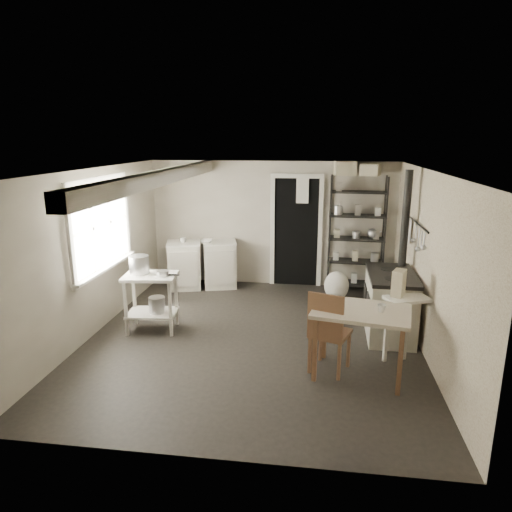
# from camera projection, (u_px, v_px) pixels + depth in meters

# --- Properties ---
(floor) EXTENTS (5.00, 5.00, 0.00)m
(floor) POSITION_uv_depth(u_px,v_px,m) (253.00, 338.00, 6.35)
(floor) COLOR black
(floor) RESTS_ON ground
(ceiling) EXTENTS (5.00, 5.00, 0.00)m
(ceiling) POSITION_uv_depth(u_px,v_px,m) (253.00, 170.00, 5.77)
(ceiling) COLOR silver
(ceiling) RESTS_ON wall_back
(wall_back) EXTENTS (4.50, 0.02, 2.30)m
(wall_back) POSITION_uv_depth(u_px,v_px,m) (272.00, 224.00, 8.46)
(wall_back) COLOR #B1A897
(wall_back) RESTS_ON ground
(wall_front) EXTENTS (4.50, 0.02, 2.30)m
(wall_front) POSITION_uv_depth(u_px,v_px,m) (209.00, 336.00, 3.66)
(wall_front) COLOR #B1A897
(wall_front) RESTS_ON ground
(wall_left) EXTENTS (0.02, 5.00, 2.30)m
(wall_left) POSITION_uv_depth(u_px,v_px,m) (93.00, 252.00, 6.36)
(wall_left) COLOR #B1A897
(wall_left) RESTS_ON ground
(wall_right) EXTENTS (0.02, 5.00, 2.30)m
(wall_right) POSITION_uv_depth(u_px,v_px,m) (429.00, 264.00, 5.77)
(wall_right) COLOR #B1A897
(wall_right) RESTS_ON ground
(window) EXTENTS (0.12, 1.76, 1.28)m
(window) POSITION_uv_depth(u_px,v_px,m) (100.00, 225.00, 6.46)
(window) COLOR silver
(window) RESTS_ON wall_left
(doorway) EXTENTS (0.96, 0.10, 2.08)m
(doorway) POSITION_uv_depth(u_px,v_px,m) (296.00, 233.00, 8.41)
(doorway) COLOR silver
(doorway) RESTS_ON ground
(ceiling_beam) EXTENTS (0.18, 5.00, 0.18)m
(ceiling_beam) POSITION_uv_depth(u_px,v_px,m) (162.00, 177.00, 5.95)
(ceiling_beam) COLOR silver
(ceiling_beam) RESTS_ON ceiling
(wallpaper_panel) EXTENTS (0.01, 5.00, 2.30)m
(wallpaper_panel) POSITION_uv_depth(u_px,v_px,m) (428.00, 264.00, 5.77)
(wallpaper_panel) COLOR beige
(wallpaper_panel) RESTS_ON wall_right
(utensil_rail) EXTENTS (0.06, 1.20, 0.44)m
(utensil_rail) POSITION_uv_depth(u_px,v_px,m) (417.00, 224.00, 6.25)
(utensil_rail) COLOR silver
(utensil_rail) RESTS_ON wall_right
(prep_table) EXTENTS (0.78, 0.59, 0.83)m
(prep_table) POSITION_uv_depth(u_px,v_px,m) (152.00, 304.00, 6.52)
(prep_table) COLOR silver
(prep_table) RESTS_ON ground
(stockpot) EXTENTS (0.35, 0.35, 0.30)m
(stockpot) POSITION_uv_depth(u_px,v_px,m) (139.00, 266.00, 6.45)
(stockpot) COLOR silver
(stockpot) RESTS_ON prep_table
(saucepan) EXTENTS (0.19, 0.19, 0.10)m
(saucepan) POSITION_uv_depth(u_px,v_px,m) (163.00, 274.00, 6.37)
(saucepan) COLOR silver
(saucepan) RESTS_ON prep_table
(bucket) EXTENTS (0.24, 0.24, 0.25)m
(bucket) POSITION_uv_depth(u_px,v_px,m) (157.00, 305.00, 6.50)
(bucket) COLOR silver
(bucket) RESTS_ON prep_table
(base_cabinets) EXTENTS (1.41, 0.88, 0.86)m
(base_cabinets) POSITION_uv_depth(u_px,v_px,m) (202.00, 263.00, 8.42)
(base_cabinets) COLOR beige
(base_cabinets) RESTS_ON ground
(mixing_bowl) EXTENTS (0.32, 0.32, 0.07)m
(mixing_bowl) POSITION_uv_depth(u_px,v_px,m) (206.00, 238.00, 8.21)
(mixing_bowl) COLOR silver
(mixing_bowl) RESTS_ON base_cabinets
(counter_cup) EXTENTS (0.15, 0.15, 0.09)m
(counter_cup) POSITION_uv_depth(u_px,v_px,m) (183.00, 237.00, 8.25)
(counter_cup) COLOR silver
(counter_cup) RESTS_ON base_cabinets
(shelf_rack) EXTENTS (1.00, 0.42, 2.07)m
(shelf_rack) POSITION_uv_depth(u_px,v_px,m) (356.00, 239.00, 8.11)
(shelf_rack) COLOR black
(shelf_rack) RESTS_ON ground
(shelf_jar) EXTENTS (0.12, 0.12, 0.21)m
(shelf_jar) POSITION_uv_depth(u_px,v_px,m) (339.00, 215.00, 8.07)
(shelf_jar) COLOR silver
(shelf_jar) RESTS_ON shelf_rack
(storage_box_a) EXTENTS (0.39, 0.35, 0.24)m
(storage_box_a) POSITION_uv_depth(u_px,v_px,m) (344.00, 179.00, 7.90)
(storage_box_a) COLOR beige
(storage_box_a) RESTS_ON shelf_rack
(storage_box_b) EXTENTS (0.38, 0.37, 0.20)m
(storage_box_b) POSITION_uv_depth(u_px,v_px,m) (370.00, 181.00, 7.80)
(storage_box_b) COLOR beige
(storage_box_b) RESTS_ON shelf_rack
(stove) EXTENTS (0.65, 1.15, 0.89)m
(stove) POSITION_uv_depth(u_px,v_px,m) (390.00, 305.00, 6.37)
(stove) COLOR beige
(stove) RESTS_ON ground
(stovepipe) EXTENTS (0.13, 0.13, 1.52)m
(stovepipe) POSITION_uv_depth(u_px,v_px,m) (406.00, 219.00, 6.44)
(stovepipe) COLOR black
(stovepipe) RESTS_ON stove
(side_ledge) EXTENTS (0.60, 0.46, 0.82)m
(side_ledge) POSITION_uv_depth(u_px,v_px,m) (405.00, 327.00, 5.63)
(side_ledge) COLOR silver
(side_ledge) RESTS_ON ground
(oats_box) EXTENTS (0.20, 0.25, 0.32)m
(oats_box) POSITION_uv_depth(u_px,v_px,m) (399.00, 281.00, 5.55)
(oats_box) COLOR beige
(oats_box) RESTS_ON side_ledge
(work_table) EXTENTS (1.19, 0.94, 0.81)m
(work_table) POSITION_uv_depth(u_px,v_px,m) (359.00, 345.00, 5.27)
(work_table) COLOR beige
(work_table) RESTS_ON ground
(table_cup) EXTENTS (0.12, 0.12, 0.09)m
(table_cup) POSITION_uv_depth(u_px,v_px,m) (381.00, 313.00, 5.09)
(table_cup) COLOR silver
(table_cup) RESTS_ON work_table
(chair) EXTENTS (0.55, 0.56, 1.02)m
(chair) POSITION_uv_depth(u_px,v_px,m) (330.00, 332.00, 5.35)
(chair) COLOR brown
(chair) RESTS_ON ground
(flour_sack) EXTENTS (0.49, 0.44, 0.50)m
(flour_sack) POSITION_uv_depth(u_px,v_px,m) (336.00, 286.00, 7.79)
(flour_sack) COLOR silver
(flour_sack) RESTS_ON ground
(floor_crock) EXTENTS (0.13, 0.13, 0.14)m
(floor_crock) POSITION_uv_depth(u_px,v_px,m) (377.00, 336.00, 6.22)
(floor_crock) COLOR silver
(floor_crock) RESTS_ON ground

